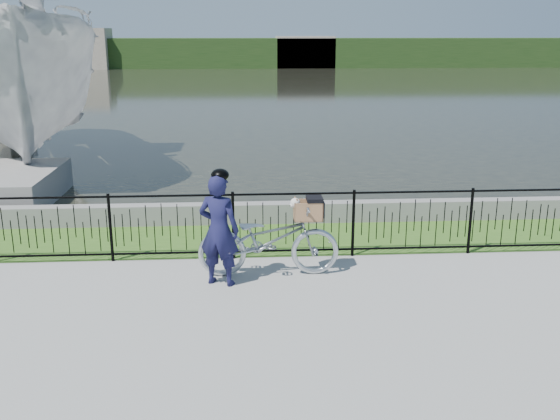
{
  "coord_description": "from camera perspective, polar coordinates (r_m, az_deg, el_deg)",
  "views": [
    {
      "loc": [
        -0.85,
        -8.24,
        3.66
      ],
      "look_at": [
        -0.26,
        1.0,
        1.0
      ],
      "focal_mm": 40.0,
      "sensor_mm": 36.0,
      "label": 1
    }
  ],
  "objects": [
    {
      "name": "fence",
      "position": [
        10.35,
        1.25,
        -1.32
      ],
      "size": [
        14.0,
        0.06,
        1.15
      ],
      "primitive_type": null,
      "color": "black",
      "rests_on": "ground"
    },
    {
      "name": "cyclist",
      "position": [
        9.21,
        -5.6,
        -1.68
      ],
      "size": [
        0.72,
        0.6,
        1.76
      ],
      "color": "#16163D",
      "rests_on": "ground"
    },
    {
      "name": "water",
      "position": [
        41.41,
        -2.48,
        10.92
      ],
      "size": [
        120.0,
        120.0,
        0.0
      ],
      "primitive_type": "plane",
      "color": "black",
      "rests_on": "ground"
    },
    {
      "name": "ground",
      "position": [
        9.06,
        2.09,
        -7.82
      ],
      "size": [
        120.0,
        120.0,
        0.0
      ],
      "primitive_type": "plane",
      "color": "gray",
      "rests_on": "ground"
    },
    {
      "name": "quay_wall",
      "position": [
        12.37,
        0.46,
        -0.23
      ],
      "size": [
        60.0,
        0.3,
        0.4
      ],
      "primitive_type": "cube",
      "color": "gray",
      "rests_on": "ground"
    },
    {
      "name": "far_treeline",
      "position": [
        68.28,
        -3.0,
        14.17
      ],
      "size": [
        120.0,
        6.0,
        3.0
      ],
      "primitive_type": "cube",
      "color": "#264119",
      "rests_on": "ground"
    },
    {
      "name": "grass_strip",
      "position": [
        11.47,
        0.81,
        -2.56
      ],
      "size": [
        60.0,
        2.0,
        0.01
      ],
      "primitive_type": "cube",
      "color": "#3C651F",
      "rests_on": "ground"
    },
    {
      "name": "bicycle_rig",
      "position": [
        9.61,
        -0.99,
        -2.68
      ],
      "size": [
        2.17,
        0.76,
        1.26
      ],
      "color": "#B7BDC4",
      "rests_on": "ground"
    },
    {
      "name": "far_building_right",
      "position": [
        67.12,
        2.31,
        14.23
      ],
      "size": [
        6.0,
        3.0,
        3.2
      ],
      "primitive_type": "cube",
      "color": "#A19581",
      "rests_on": "ground"
    },
    {
      "name": "boat_near",
      "position": [
        19.17,
        -22.78,
        10.56
      ],
      "size": [
        7.75,
        11.93,
        6.11
      ],
      "color": "#BDBEBD",
      "rests_on": "water"
    },
    {
      "name": "far_building_left",
      "position": [
        68.45,
        -18.69,
        13.8
      ],
      "size": [
        8.0,
        4.0,
        4.0
      ],
      "primitive_type": "cube",
      "color": "#A19581",
      "rests_on": "ground"
    }
  ]
}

